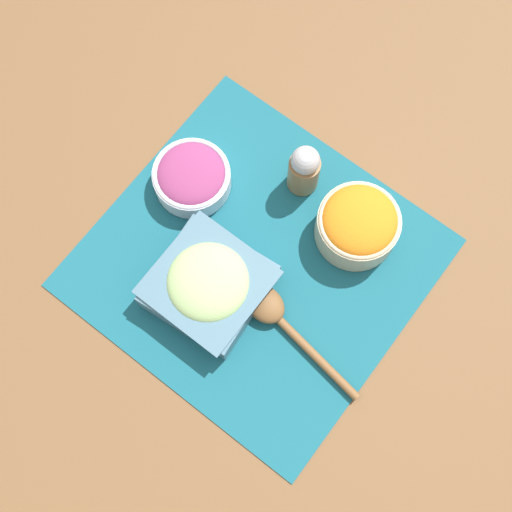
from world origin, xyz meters
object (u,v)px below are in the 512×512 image
(onion_bowl, at_px, (192,177))
(cucumber_bowl, at_px, (209,285))
(pepper_shaker, at_px, (304,169))
(carrot_bowl, at_px, (358,224))
(wooden_spoon, at_px, (275,315))

(onion_bowl, relative_size, cucumber_bowl, 0.72)
(cucumber_bowl, distance_m, pepper_shaker, 0.21)
(carrot_bowl, xyz_separation_m, pepper_shaker, (-0.11, 0.02, 0.01))
(cucumber_bowl, xyz_separation_m, pepper_shaker, (0.01, 0.21, 0.02))
(cucumber_bowl, bearing_deg, carrot_bowl, 59.65)
(carrot_bowl, xyz_separation_m, wooden_spoon, (-0.02, -0.17, -0.03))
(pepper_shaker, bearing_deg, onion_bowl, -141.88)
(onion_bowl, height_order, cucumber_bowl, cucumber_bowl)
(onion_bowl, xyz_separation_m, wooden_spoon, (0.22, -0.09, -0.01))
(carrot_bowl, bearing_deg, cucumber_bowl, -120.35)
(carrot_bowl, relative_size, pepper_shaker, 1.20)
(carrot_bowl, bearing_deg, wooden_spoon, -95.63)
(carrot_bowl, relative_size, cucumber_bowl, 0.75)
(onion_bowl, bearing_deg, carrot_bowl, 19.25)
(carrot_bowl, xyz_separation_m, onion_bowl, (-0.23, -0.08, -0.01))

